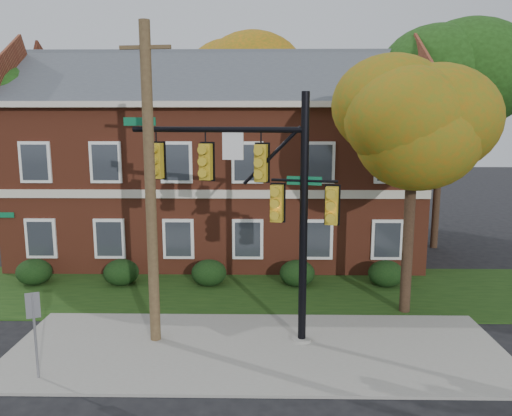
{
  "coord_description": "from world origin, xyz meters",
  "views": [
    {
      "loc": [
        0.18,
        -12.31,
        6.44
      ],
      "look_at": [
        -0.07,
        3.0,
        3.78
      ],
      "focal_mm": 35.0,
      "sensor_mm": 36.0,
      "label": 1
    }
  ],
  "objects_px": {
    "traffic_signal": "(259,190)",
    "utility_pole": "(150,187)",
    "hedge_right": "(297,273)",
    "tree_left_rear": "(6,116)",
    "tree_right_rear": "(451,87)",
    "hedge_far_left": "(34,272)",
    "tree_far_rear": "(251,83)",
    "hedge_center": "(209,273)",
    "apartment_building": "(219,152)",
    "hedge_far_right": "(386,274)",
    "tree_near_right": "(423,114)",
    "hedge_left": "(121,272)",
    "sign_post": "(34,321)"
  },
  "relations": [
    {
      "from": "traffic_signal",
      "to": "utility_pole",
      "type": "distance_m",
      "value": 3.07
    },
    {
      "from": "hedge_right",
      "to": "tree_left_rear",
      "type": "relative_size",
      "value": 0.16
    },
    {
      "from": "tree_right_rear",
      "to": "hedge_far_left",
      "type": "bearing_deg",
      "value": -161.55
    },
    {
      "from": "tree_far_rear",
      "to": "tree_right_rear",
      "type": "bearing_deg",
      "value": -35.0
    },
    {
      "from": "tree_left_rear",
      "to": "traffic_signal",
      "type": "height_order",
      "value": "tree_left_rear"
    },
    {
      "from": "hedge_far_left",
      "to": "hedge_center",
      "type": "bearing_deg",
      "value": 0.0
    },
    {
      "from": "tree_right_rear",
      "to": "utility_pole",
      "type": "height_order",
      "value": "tree_right_rear"
    },
    {
      "from": "apartment_building",
      "to": "tree_far_rear",
      "type": "height_order",
      "value": "tree_far_rear"
    },
    {
      "from": "tree_left_rear",
      "to": "utility_pole",
      "type": "xyz_separation_m",
      "value": [
        8.71,
        -9.3,
        -2.06
      ]
    },
    {
      "from": "utility_pole",
      "to": "traffic_signal",
      "type": "bearing_deg",
      "value": 10.74
    },
    {
      "from": "hedge_far_right",
      "to": "utility_pole",
      "type": "bearing_deg",
      "value": -147.25
    },
    {
      "from": "hedge_center",
      "to": "traffic_signal",
      "type": "height_order",
      "value": "traffic_signal"
    },
    {
      "from": "tree_right_rear",
      "to": "tree_far_rear",
      "type": "bearing_deg",
      "value": 145.0
    },
    {
      "from": "tree_near_right",
      "to": "tree_far_rear",
      "type": "height_order",
      "value": "tree_far_rear"
    },
    {
      "from": "hedge_far_left",
      "to": "tree_far_rear",
      "type": "bearing_deg",
      "value": 57.5
    },
    {
      "from": "apartment_building",
      "to": "traffic_signal",
      "type": "xyz_separation_m",
      "value": [
        2.03,
        -10.15,
        -0.49
      ]
    },
    {
      "from": "apartment_building",
      "to": "traffic_signal",
      "type": "height_order",
      "value": "apartment_building"
    },
    {
      "from": "tree_left_rear",
      "to": "hedge_far_right",
      "type": "bearing_deg",
      "value": -13.89
    },
    {
      "from": "hedge_far_left",
      "to": "utility_pole",
      "type": "distance_m",
      "value": 8.9
    },
    {
      "from": "apartment_building",
      "to": "tree_right_rear",
      "type": "relative_size",
      "value": 1.77
    },
    {
      "from": "hedge_left",
      "to": "sign_post",
      "type": "distance_m",
      "value": 7.52
    },
    {
      "from": "hedge_far_left",
      "to": "sign_post",
      "type": "xyz_separation_m",
      "value": [
        3.5,
        -7.45,
        1.04
      ]
    },
    {
      "from": "tree_right_rear",
      "to": "sign_post",
      "type": "height_order",
      "value": "tree_right_rear"
    },
    {
      "from": "utility_pole",
      "to": "hedge_left",
      "type": "bearing_deg",
      "value": 121.41
    },
    {
      "from": "hedge_right",
      "to": "hedge_far_right",
      "type": "xyz_separation_m",
      "value": [
        3.5,
        0.0,
        0.0
      ]
    },
    {
      "from": "hedge_right",
      "to": "sign_post",
      "type": "relative_size",
      "value": 0.61
    },
    {
      "from": "hedge_right",
      "to": "tree_near_right",
      "type": "xyz_separation_m",
      "value": [
        3.72,
        -2.83,
        6.14
      ]
    },
    {
      "from": "apartment_building",
      "to": "utility_pole",
      "type": "xyz_separation_m",
      "value": [
        -1.02,
        -10.41,
        -0.36
      ]
    },
    {
      "from": "hedge_far_right",
      "to": "tree_right_rear",
      "type": "xyz_separation_m",
      "value": [
        4.31,
        6.11,
        7.6
      ]
    },
    {
      "from": "tree_near_right",
      "to": "tree_left_rear",
      "type": "bearing_deg",
      "value": 157.64
    },
    {
      "from": "hedge_far_left",
      "to": "utility_pole",
      "type": "height_order",
      "value": "utility_pole"
    },
    {
      "from": "hedge_far_left",
      "to": "hedge_left",
      "type": "relative_size",
      "value": 1.0
    },
    {
      "from": "apartment_building",
      "to": "hedge_right",
      "type": "xyz_separation_m",
      "value": [
        3.5,
        -5.25,
        -4.46
      ]
    },
    {
      "from": "hedge_far_left",
      "to": "hedge_right",
      "type": "xyz_separation_m",
      "value": [
        10.5,
        0.0,
        0.0
      ]
    },
    {
      "from": "traffic_signal",
      "to": "hedge_far_left",
      "type": "bearing_deg",
      "value": 165.19
    },
    {
      "from": "hedge_center",
      "to": "traffic_signal",
      "type": "xyz_separation_m",
      "value": [
        2.03,
        -4.89,
        3.97
      ]
    },
    {
      "from": "hedge_right",
      "to": "utility_pole",
      "type": "bearing_deg",
      "value": -131.24
    },
    {
      "from": "hedge_right",
      "to": "sign_post",
      "type": "distance_m",
      "value": 10.27
    },
    {
      "from": "hedge_center",
      "to": "tree_right_rear",
      "type": "relative_size",
      "value": 0.13
    },
    {
      "from": "tree_far_rear",
      "to": "traffic_signal",
      "type": "xyz_separation_m",
      "value": [
        0.69,
        -17.99,
        -4.34
      ]
    },
    {
      "from": "hedge_center",
      "to": "hedge_far_right",
      "type": "xyz_separation_m",
      "value": [
        7.0,
        0.0,
        0.0
      ]
    },
    {
      "from": "hedge_far_left",
      "to": "sign_post",
      "type": "bearing_deg",
      "value": -64.82
    },
    {
      "from": "hedge_left",
      "to": "tree_right_rear",
      "type": "distance_m",
      "value": 17.74
    },
    {
      "from": "hedge_left",
      "to": "hedge_far_right",
      "type": "bearing_deg",
      "value": 0.0
    },
    {
      "from": "hedge_left",
      "to": "hedge_center",
      "type": "distance_m",
      "value": 3.5
    },
    {
      "from": "hedge_far_right",
      "to": "tree_far_rear",
      "type": "xyz_separation_m",
      "value": [
        -5.66,
        13.09,
        8.32
      ]
    },
    {
      "from": "utility_pole",
      "to": "tree_far_rear",
      "type": "bearing_deg",
      "value": 88.38
    },
    {
      "from": "tree_left_rear",
      "to": "utility_pole",
      "type": "distance_m",
      "value": 12.9
    },
    {
      "from": "traffic_signal",
      "to": "hedge_center",
      "type": "bearing_deg",
      "value": 126.19
    },
    {
      "from": "hedge_left",
      "to": "hedge_far_right",
      "type": "relative_size",
      "value": 1.0
    }
  ]
}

